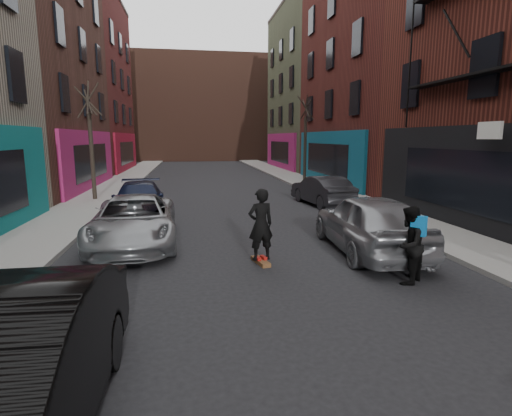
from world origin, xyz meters
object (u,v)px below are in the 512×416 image
object	(u,v)px
parked_right_far	(369,223)
skateboard	(261,261)
parked_left_far	(134,221)
parked_right_end	(322,190)
tree_left_far	(90,132)
parked_left_end	(139,200)
tree_right_far	(305,131)
skateboarder	(261,225)
pedestrian	(409,245)

from	to	relation	value
parked_right_far	skateboard	distance (m)	3.21
parked_left_far	parked_right_end	distance (m)	9.66
tree_left_far	parked_left_end	size ratio (longest dim) A/B	1.38
tree_right_far	parked_left_far	size ratio (longest dim) A/B	1.33
skateboarder	parked_left_far	bearing A→B (deg)	-48.10
parked_left_far	parked_right_end	size ratio (longest dim) A/B	1.23
parked_right_end	skateboard	world-z (taller)	parked_right_end
tree_right_far	skateboard	xyz separation A→B (m)	(-6.07, -17.00, -3.48)
parked_left_far	parked_right_far	distance (m)	6.66
tree_right_far	parked_left_far	world-z (taller)	tree_right_far
pedestrian	parked_right_end	bearing A→B (deg)	-139.14
parked_left_end	pedestrian	world-z (taller)	pedestrian
parked_left_end	skateboarder	world-z (taller)	skateboarder
parked_left_far	parked_right_far	bearing A→B (deg)	-18.79
parked_left_end	pedestrian	size ratio (longest dim) A/B	2.80
parked_right_far	parked_right_end	world-z (taller)	parked_right_far
tree_right_far	parked_left_far	distance (m)	17.63
skateboard	pedestrian	distance (m)	3.51
parked_left_end	tree_left_far	bearing A→B (deg)	117.02
parked_left_end	parked_right_end	bearing A→B (deg)	8.20
tree_left_far	parked_left_end	bearing A→B (deg)	-59.41
skateboarder	parked_left_end	bearing A→B (deg)	-73.43
parked_left_far	skateboard	size ratio (longest dim) A/B	6.41
parked_right_end	skateboarder	xyz separation A→B (m)	(-4.35, -8.21, 0.31)
tree_left_far	skateboard	size ratio (longest dim) A/B	8.12
tree_right_far	parked_right_far	world-z (taller)	tree_right_far
tree_left_far	parked_right_end	world-z (taller)	tree_left_far
parked_right_far	skateboard	size ratio (longest dim) A/B	6.03
tree_left_far	tree_right_far	size ratio (longest dim) A/B	0.96
tree_right_far	skateboarder	size ratio (longest dim) A/B	3.81
tree_left_far	parked_right_end	size ratio (longest dim) A/B	1.57
tree_right_far	parked_left_far	xyz separation A→B (m)	(-9.40, -14.65, -2.82)
skateboard	skateboarder	world-z (taller)	skateboarder
skateboard	skateboarder	distance (m)	0.94
parked_right_end	parked_left_end	bearing A→B (deg)	4.12
parked_left_far	pedestrian	bearing A→B (deg)	-36.94
parked_right_end	pedestrian	distance (m)	10.17
parked_left_far	parked_right_far	size ratio (longest dim) A/B	1.06
skateboarder	tree_left_far	bearing A→B (deg)	-72.96
tree_left_far	parked_right_far	size ratio (longest dim) A/B	1.35
parked_left_far	parked_left_end	size ratio (longest dim) A/B	1.09
tree_right_far	parked_right_end	size ratio (longest dim) A/B	1.64
tree_left_far	parked_left_far	distance (m)	9.54
parked_left_far	tree_right_far	bearing A→B (deg)	54.47
parked_right_far	skateboarder	size ratio (longest dim) A/B	2.70
parked_right_far	parked_left_far	bearing A→B (deg)	-13.06
parked_left_end	skateboarder	distance (m)	7.51
parked_right_end	skateboarder	world-z (taller)	skateboarder
tree_left_far	parked_right_far	world-z (taller)	tree_left_far
parked_left_end	parked_right_end	distance (m)	8.21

